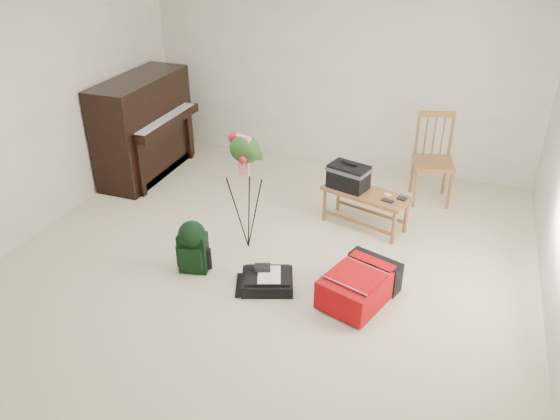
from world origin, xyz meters
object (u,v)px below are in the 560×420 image
at_px(bench, 353,183).
at_px(dining_chair, 434,160).
at_px(flower_stand, 247,194).
at_px(red_suitcase, 360,282).
at_px(piano, 145,129).
at_px(green_backpack, 192,244).
at_px(black_duffel, 267,280).

bearing_deg(bench, dining_chair, 67.48).
bearing_deg(dining_chair, flower_stand, -146.64).
height_order(bench, red_suitcase, bench).
relative_size(bench, flower_stand, 0.79).
relative_size(piano, red_suitcase, 1.81).
bearing_deg(flower_stand, bench, 59.83).
xyz_separation_m(piano, red_suitcase, (3.15, -1.64, -0.44)).
distance_m(piano, red_suitcase, 3.58).
height_order(green_backpack, flower_stand, flower_stand).
xyz_separation_m(red_suitcase, flower_stand, (-1.25, 0.43, 0.45)).
relative_size(red_suitcase, black_duffel, 1.48).
bearing_deg(bench, green_backpack, -115.00).
xyz_separation_m(dining_chair, red_suitcase, (-0.36, -2.12, -0.34)).
bearing_deg(green_backpack, piano, 120.73).
distance_m(bench, red_suitcase, 1.31).
bearing_deg(piano, black_duffel, -37.37).
bearing_deg(flower_stand, piano, 165.55).
bearing_deg(dining_chair, red_suitcase, -112.66).
height_order(black_duffel, flower_stand, flower_stand).
bearing_deg(red_suitcase, green_backpack, -156.54).
bearing_deg(black_duffel, dining_chair, 42.49).
xyz_separation_m(piano, bench, (2.78, -0.42, -0.10)).
xyz_separation_m(dining_chair, black_duffel, (-1.18, -2.26, -0.43)).
xyz_separation_m(black_duffel, green_backpack, (-0.75, 0.01, 0.22)).
height_order(red_suitcase, green_backpack, green_backpack).
distance_m(piano, bench, 2.81).
height_order(piano, dining_chair, piano).
bearing_deg(dining_chair, bench, -142.09).
bearing_deg(green_backpack, black_duffel, -11.55).
relative_size(dining_chair, green_backpack, 1.95).
distance_m(red_suitcase, black_duffel, 0.84).
relative_size(red_suitcase, green_backpack, 1.57).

